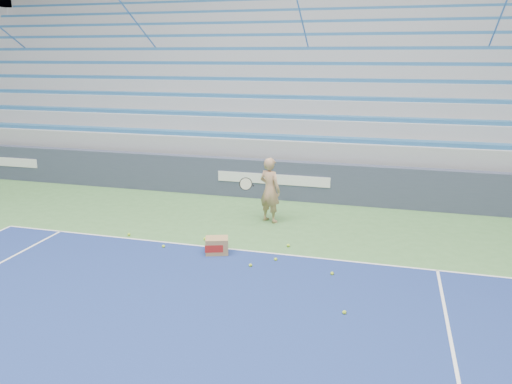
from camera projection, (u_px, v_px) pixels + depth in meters
sponsor_barrier at (274, 180)px, 14.02m from camera, size 30.00×0.32×1.10m
bleachers at (309, 98)px, 18.86m from camera, size 31.00×9.15×7.30m
tennis_player at (270, 190)px, 12.00m from camera, size 0.95×0.91×1.59m
ball_box at (217, 246)px, 10.19m from camera, size 0.55×0.48×0.34m
tennis_ball_0 at (205, 239)px, 10.96m from camera, size 0.07×0.07×0.07m
tennis_ball_1 at (276, 259)px, 9.86m from camera, size 0.07×0.07×0.07m
tennis_ball_2 at (129, 235)px, 11.22m from camera, size 0.07×0.07×0.07m
tennis_ball_3 at (344, 312)px, 7.83m from camera, size 0.07×0.07×0.07m
tennis_ball_4 at (163, 246)px, 10.53m from camera, size 0.07×0.07×0.07m
tennis_ball_5 at (288, 245)px, 10.58m from camera, size 0.07×0.07×0.07m
tennis_ball_6 at (250, 265)px, 9.58m from camera, size 0.07×0.07×0.07m
tennis_ball_7 at (332, 274)px, 9.22m from camera, size 0.07×0.07×0.07m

